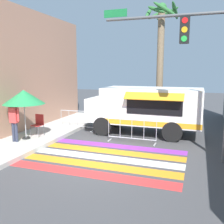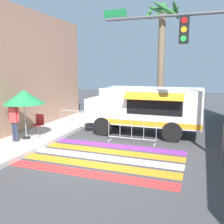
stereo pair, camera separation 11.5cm
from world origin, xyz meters
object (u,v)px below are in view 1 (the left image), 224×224
(barricade_front, at_px, (132,131))
(barricade_side, at_px, (77,120))
(traffic_signal_pole, at_px, (202,53))
(folding_chair, at_px, (38,123))
(food_truck, at_px, (143,107))
(patio_umbrella, at_px, (24,97))
(vendor_person, at_px, (14,118))
(palm_tree, at_px, (161,46))

(barricade_front, relative_size, barricade_side, 1.14)
(traffic_signal_pole, relative_size, folding_chair, 5.58)
(food_truck, distance_m, barricade_front, 1.95)
(traffic_signal_pole, xyz_separation_m, patio_umbrella, (-7.26, -0.29, -1.75))
(folding_chair, xyz_separation_m, barricade_side, (0.85, 2.26, -0.26))
(barricade_front, bearing_deg, traffic_signal_pole, -24.58)
(traffic_signal_pole, xyz_separation_m, barricade_front, (-2.76, 1.26, -3.27))
(food_truck, relative_size, folding_chair, 5.65)
(patio_umbrella, height_order, folding_chair, patio_umbrella)
(food_truck, xyz_separation_m, folding_chair, (-4.43, -2.63, -0.61))
(patio_umbrella, height_order, vendor_person, patio_umbrella)
(traffic_signal_pole, height_order, vendor_person, traffic_signal_pole)
(barricade_front, bearing_deg, food_truck, 85.60)
(barricade_side, bearing_deg, traffic_signal_pole, -23.05)
(barricade_side, bearing_deg, barricade_front, -21.79)
(vendor_person, bearing_deg, patio_umbrella, 66.07)
(folding_chair, relative_size, vendor_person, 0.56)
(barricade_front, bearing_deg, vendor_person, -155.69)
(vendor_person, xyz_separation_m, palm_tree, (4.95, 7.84, 3.53))
(traffic_signal_pole, height_order, folding_chair, traffic_signal_pole)
(barricade_front, height_order, barricade_side, same)
(vendor_person, distance_m, palm_tree, 9.93)
(food_truck, distance_m, palm_tree, 5.21)
(patio_umbrella, distance_m, folding_chair, 1.45)
(traffic_signal_pole, xyz_separation_m, folding_chair, (-7.06, 0.38, -3.02))
(food_truck, relative_size, patio_umbrella, 2.57)
(patio_umbrella, bearing_deg, barricade_front, 19.03)
(vendor_person, relative_size, barricade_front, 0.80)
(patio_umbrella, distance_m, palm_tree, 9.15)
(folding_chair, relative_size, palm_tree, 0.14)
(traffic_signal_pole, distance_m, folding_chair, 7.69)
(traffic_signal_pole, height_order, patio_umbrella, traffic_signal_pole)
(folding_chair, distance_m, palm_tree, 8.99)
(patio_umbrella, distance_m, vendor_person, 1.03)
(folding_chair, bearing_deg, traffic_signal_pole, -1.88)
(barricade_side, distance_m, palm_tree, 7.13)
(barricade_side, xyz_separation_m, palm_tree, (3.76, 4.37, 4.20))
(food_truck, xyz_separation_m, traffic_signal_pole, (2.63, -3.01, 2.40))
(food_truck, distance_m, folding_chair, 5.19)
(patio_umbrella, xyz_separation_m, palm_tree, (4.82, 7.30, 2.67))
(patio_umbrella, bearing_deg, traffic_signal_pole, 2.28)
(food_truck, height_order, folding_chair, food_truck)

